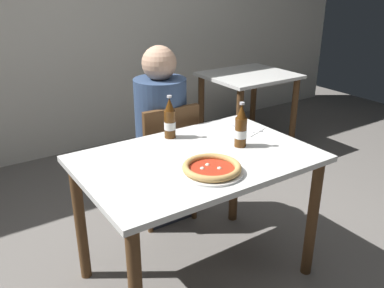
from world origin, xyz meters
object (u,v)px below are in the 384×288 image
chair_behind_table (165,156)px  pizza_margherita_near (212,169)px  diner_seated (161,140)px  beer_bottle_center (241,128)px  dining_table_main (197,176)px  napkin_with_cutlery (245,129)px  beer_bottle_left (170,120)px  dining_table_background (248,90)px

chair_behind_table → pizza_margherita_near: bearing=79.8°
chair_behind_table → pizza_margherita_near: (-0.21, -0.80, 0.29)m
diner_seated → beer_bottle_center: bearing=-80.9°
dining_table_main → beer_bottle_center: beer_bottle_center is taller
pizza_margherita_near → beer_bottle_center: bearing=28.8°
beer_bottle_center → dining_table_main: bearing=176.1°
napkin_with_cutlery → beer_bottle_left: bearing=162.3°
dining_table_main → napkin_with_cutlery: napkin_with_cutlery is taller
napkin_with_cutlery → beer_bottle_center: bearing=-135.9°
beer_bottle_left → diner_seated: bearing=68.4°
dining_table_main → napkin_with_cutlery: 0.50m
chair_behind_table → pizza_margherita_near: size_ratio=2.82×
beer_bottle_left → dining_table_background: bearing=34.2°
diner_seated → beer_bottle_left: (-0.14, -0.36, 0.27)m
dining_table_main → beer_bottle_left: beer_bottle_left is taller
chair_behind_table → dining_table_background: size_ratio=1.06×
diner_seated → dining_table_background: size_ratio=1.51×
diner_seated → beer_bottle_left: bearing=-111.6°
beer_bottle_center → napkin_with_cutlery: bearing=44.1°
chair_behind_table → beer_bottle_left: bearing=70.1°
dining_table_background → beer_bottle_left: (-1.44, -0.98, 0.26)m
diner_seated → napkin_with_cutlery: (0.30, -0.50, 0.17)m
dining_table_main → beer_bottle_left: bearing=86.6°
napkin_with_cutlery → dining_table_background: bearing=48.0°
pizza_margherita_near → dining_table_background: bearing=44.3°
napkin_with_cutlery → diner_seated: bearing=120.8°
diner_seated → dining_table_background: (1.30, 0.62, 0.01)m
pizza_margherita_near → beer_bottle_left: beer_bottle_left is taller
dining_table_background → chair_behind_table: bearing=-152.7°
dining_table_background → beer_bottle_center: beer_bottle_center is taller
chair_behind_table → diner_seated: size_ratio=0.70×
beer_bottle_left → beer_bottle_center: bearing=-52.1°
beer_bottle_left → napkin_with_cutlery: size_ratio=1.08×
dining_table_main → beer_bottle_center: 0.35m
diner_seated → beer_bottle_center: 0.74m
dining_table_background → beer_bottle_center: bearing=-132.5°
dining_table_main → chair_behind_table: (0.15, 0.61, -0.15)m
napkin_with_cutlery → chair_behind_table: bearing=123.9°
chair_behind_table → napkin_with_cutlery: bearing=128.0°
pizza_margherita_near → napkin_with_cutlery: pizza_margherita_near is taller
beer_bottle_left → napkin_with_cutlery: 0.47m
chair_behind_table → dining_table_background: chair_behind_table is taller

